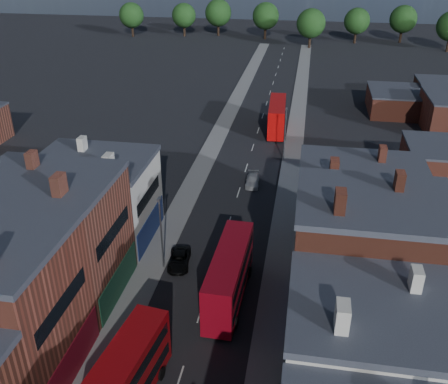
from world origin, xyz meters
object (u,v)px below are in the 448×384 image
at_px(bus_1, 229,275).
at_px(car_3, 252,180).
at_px(car_2, 179,260).
at_px(bus_2, 277,116).

bearing_deg(bus_1, car_3, 93.42).
xyz_separation_m(bus_1, car_2, (-5.95, 4.43, -2.09)).
height_order(bus_1, bus_2, bus_2).
relative_size(bus_1, car_3, 2.68).
distance_m(bus_1, bus_2, 45.93).
bearing_deg(car_3, car_2, -107.62).
bearing_deg(bus_2, car_3, -96.77).
distance_m(bus_1, car_3, 24.47).
bearing_deg(car_2, bus_2, 72.96).
height_order(bus_1, car_2, bus_1).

